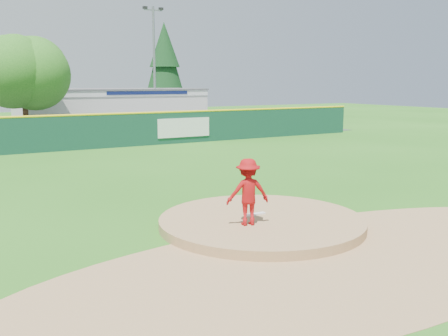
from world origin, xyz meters
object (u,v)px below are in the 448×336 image
pitcher (248,192)px  pool_building_grp (110,108)px  van (94,133)px  conifer_tree (165,65)px  light_pole_right (154,62)px  deciduous_tree (23,71)px

pitcher → pool_building_grp: pool_building_grp is taller
van → conifer_tree: bearing=-23.0°
conifer_tree → pool_building_grp: bearing=-150.2°
conifer_tree → light_pole_right: (-4.00, -7.00, 0.00)m
pool_building_grp → light_pole_right: (3.00, -2.99, 3.88)m
van → light_pole_right: 12.25m
deciduous_tree → pitcher: bearing=-87.1°
light_pole_right → pitcher: bearing=-108.3°
van → light_pole_right: (7.65, 8.22, 4.91)m
pool_building_grp → conifer_tree: conifer_tree is taller
van → conifer_tree: conifer_tree is taller
pool_building_grp → deciduous_tree: 11.01m
pitcher → light_pole_right: 31.26m
van → pool_building_grp: 12.18m
deciduous_tree → light_pole_right: bearing=20.0°
deciduous_tree → light_pole_right: light_pole_right is taller
deciduous_tree → light_pole_right: 11.75m
deciduous_tree → van: bearing=-51.5°
pitcher → conifer_tree: conifer_tree is taller
van → pool_building_grp: size_ratio=0.29×
pitcher → conifer_tree: (13.69, 36.38, 4.44)m
pitcher → pool_building_grp: 33.07m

